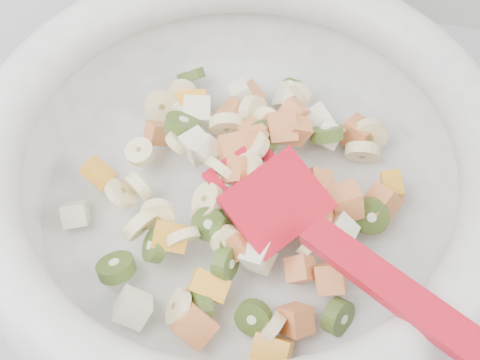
# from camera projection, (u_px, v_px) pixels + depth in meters

# --- Properties ---
(mixing_bowl) EXTENTS (0.42, 0.39, 0.14)m
(mixing_bowl) POSITION_uv_depth(u_px,v_px,m) (241.00, 172.00, 0.48)
(mixing_bowl) COLOR white
(mixing_bowl) RESTS_ON counter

